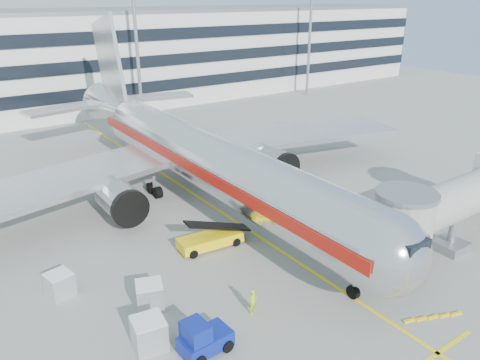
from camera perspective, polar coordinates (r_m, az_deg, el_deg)
ground at (r=36.05m, az=4.07°, el=-8.03°), size 180.00×180.00×0.00m
lead_in_line at (r=43.39m, az=-4.24°, el=-2.65°), size 0.25×70.00×0.01m
stop_bar at (r=28.63m, az=22.94°, el=-18.88°), size 6.00×0.25×0.01m
main_jet at (r=43.24m, az=-5.57°, el=3.24°), size 50.95×48.70×16.06m
jet_bridge at (r=38.60m, az=26.31°, el=-1.89°), size 17.80×4.50×7.00m
terminal at (r=85.07m, az=-21.78°, el=13.42°), size 150.00×24.25×15.60m
light_mast_centre at (r=71.87m, az=-12.74°, el=18.82°), size 2.40×1.20×25.45m
light_mast_east at (r=90.69m, az=8.65°, el=19.58°), size 2.40×1.20×25.45m
belt_loader at (r=35.56m, az=-3.65°, el=-7.17°), size 5.25×2.24×2.47m
baggage_tug at (r=26.16m, az=-4.59°, el=-18.74°), size 2.85×1.92×2.07m
cargo_container_left at (r=26.84m, az=-11.03°, el=-17.91°), size 1.91×1.91×1.79m
cargo_container_right at (r=32.33m, az=-21.13°, el=-11.79°), size 1.76×1.76×1.57m
cargo_container_front at (r=29.70m, az=-10.95°, el=-13.66°), size 2.02×2.02×1.68m
ramp_worker at (r=28.77m, az=1.61°, el=-14.59°), size 0.69×0.56×1.63m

